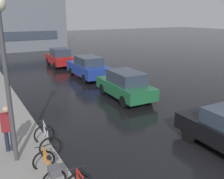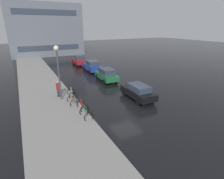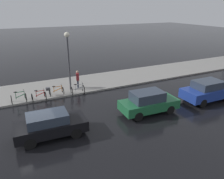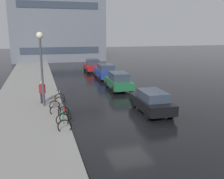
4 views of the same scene
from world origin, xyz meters
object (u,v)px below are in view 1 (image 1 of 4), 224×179
Objects in this scene: car_blue at (88,67)px; car_red at (60,58)px; pedestrian at (8,128)px; streetlamp at (3,53)px; car_green at (125,85)px; bicycle_third at (50,170)px; bicycle_farthest at (47,140)px.

car_red reaches higher than car_blue.
pedestrian is (-6.55, -13.93, 0.18)m from car_red.
pedestrian is at bearing 94.69° from streetlamp.
car_red is at bearing 90.28° from car_green.
bicycle_farthest is (0.45, 1.86, -0.06)m from bicycle_third.
streetlamp is (-1.09, -0.31, 3.16)m from bicycle_farthest.
car_red reaches higher than bicycle_farthest.
car_red is 0.77× the size of streetlamp.
car_green is 8.01m from streetlamp.
bicycle_third is at bearing -138.39° from car_green.
bicycle_farthest is 10.56m from car_blue.
bicycle_third is 12.38m from car_blue.
streetlamp reaches higher than pedestrian.
pedestrian is at bearing -128.94° from car_blue.
pedestrian is (-6.86, -8.48, 0.16)m from car_blue.
car_red is at bearing 66.07° from streetlamp.
car_green is at bearing 24.38° from pedestrian.
car_blue is at bearing 57.28° from bicycle_farthest.
bicycle_third is at bearing -109.88° from car_red.
streetlamp is at bearing -113.93° from car_red.
pedestrian is 0.34× the size of streetlamp.
car_red is (-0.05, 10.94, -0.00)m from car_green.
bicycle_third is 3.53m from streetlamp.
bicycle_third is at bearing -119.84° from car_blue.
pedestrian reaches higher than bicycle_farthest.
car_green is 10.94m from car_red.
car_green reaches higher than bicycle_farthest.
car_green is 0.81× the size of streetlamp.
car_blue reaches higher than car_green.
car_blue reaches higher than bicycle_farthest.
pedestrian reaches higher than car_blue.
bicycle_third is 0.32× the size of car_blue.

